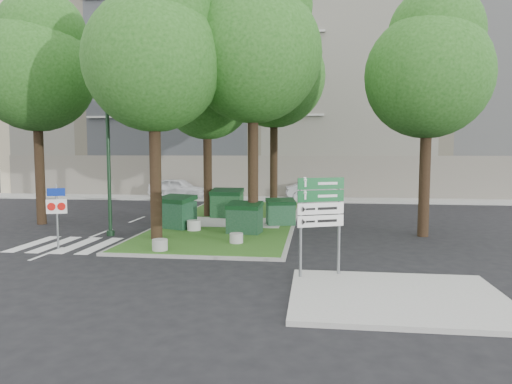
% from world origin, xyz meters
% --- Properties ---
extents(ground, '(120.00, 120.00, 0.00)m').
position_xyz_m(ground, '(0.00, 0.00, 0.00)').
color(ground, black).
rests_on(ground, ground).
extents(median_island, '(6.00, 16.00, 0.12)m').
position_xyz_m(median_island, '(0.50, 8.00, 0.06)').
color(median_island, '#274A15').
rests_on(median_island, ground).
extents(median_kerb, '(6.30, 16.30, 0.10)m').
position_xyz_m(median_kerb, '(0.50, 8.00, 0.05)').
color(median_kerb, gray).
rests_on(median_kerb, ground).
extents(sidewalk_corner, '(5.00, 4.00, 0.12)m').
position_xyz_m(sidewalk_corner, '(6.50, -3.50, 0.06)').
color(sidewalk_corner, '#999993').
rests_on(sidewalk_corner, ground).
extents(building_sidewalk, '(42.00, 3.00, 0.12)m').
position_xyz_m(building_sidewalk, '(0.00, 18.50, 0.06)').
color(building_sidewalk, '#999993').
rests_on(building_sidewalk, ground).
extents(zebra_crossing, '(5.00, 3.00, 0.01)m').
position_xyz_m(zebra_crossing, '(-3.75, 1.50, 0.01)').
color(zebra_crossing, silver).
rests_on(zebra_crossing, ground).
extents(apartment_building, '(41.00, 12.00, 16.00)m').
position_xyz_m(apartment_building, '(0.00, 26.00, 8.00)').
color(apartment_building, '#C0B790').
rests_on(apartment_building, ground).
extents(tree_median_near_left, '(5.20, 5.20, 10.53)m').
position_xyz_m(tree_median_near_left, '(-1.41, 2.56, 7.32)').
color(tree_median_near_left, black).
rests_on(tree_median_near_left, ground).
extents(tree_median_near_right, '(5.60, 5.60, 11.46)m').
position_xyz_m(tree_median_near_right, '(2.09, 4.56, 7.99)').
color(tree_median_near_right, black).
rests_on(tree_median_near_right, ground).
extents(tree_median_mid, '(4.80, 4.80, 9.99)m').
position_xyz_m(tree_median_mid, '(-0.91, 9.06, 6.98)').
color(tree_median_mid, black).
rests_on(tree_median_mid, ground).
extents(tree_median_far, '(5.80, 5.80, 11.93)m').
position_xyz_m(tree_median_far, '(2.29, 12.06, 8.32)').
color(tree_median_far, black).
rests_on(tree_median_far, ground).
extents(tree_street_left, '(5.40, 5.40, 11.00)m').
position_xyz_m(tree_street_left, '(-8.41, 6.06, 7.65)').
color(tree_street_left, black).
rests_on(tree_street_left, ground).
extents(tree_street_right, '(5.00, 5.00, 10.06)m').
position_xyz_m(tree_street_right, '(9.09, 5.06, 6.98)').
color(tree_street_right, black).
rests_on(tree_street_right, ground).
extents(dumpster_a, '(1.87, 1.63, 1.45)m').
position_xyz_m(dumpster_a, '(-1.52, 5.13, 0.82)').
color(dumpster_a, '#0E341B').
rests_on(dumpster_a, median_island).
extents(dumpster_b, '(1.65, 1.19, 1.49)m').
position_xyz_m(dumpster_b, '(0.08, 8.65, 0.83)').
color(dumpster_b, '#123D1B').
rests_on(dumpster_b, median_island).
extents(dumpster_c, '(1.51, 1.15, 1.30)m').
position_xyz_m(dumpster_c, '(1.68, 4.21, 0.74)').
color(dumpster_c, black).
rests_on(dumpster_c, median_island).
extents(dumpster_d, '(1.48, 1.20, 1.21)m').
position_xyz_m(dumpster_d, '(3.00, 6.60, 0.70)').
color(dumpster_d, '#133E21').
rests_on(dumpster_d, median_island).
extents(bollard_left, '(0.53, 0.53, 0.38)m').
position_xyz_m(bollard_left, '(-0.67, 0.50, 0.31)').
color(bollard_left, gray).
rests_on(bollard_left, median_island).
extents(bollard_right, '(0.50, 0.50, 0.36)m').
position_xyz_m(bollard_right, '(1.70, 2.09, 0.30)').
color(bollard_right, gray).
rests_on(bollard_right, median_island).
extents(bollard_mid, '(0.59, 0.59, 0.42)m').
position_xyz_m(bollard_mid, '(-0.58, 4.58, 0.33)').
color(bollard_mid, '#AEAFA9').
rests_on(bollard_mid, median_island).
extents(litter_bin, '(0.42, 0.42, 0.74)m').
position_xyz_m(litter_bin, '(3.20, 8.75, 0.49)').
color(litter_bin, yellow).
rests_on(litter_bin, median_island).
extents(street_lamp, '(0.48, 0.48, 6.00)m').
position_xyz_m(street_lamp, '(-3.85, 3.50, 3.77)').
color(street_lamp, black).
rests_on(street_lamp, ground).
extents(traffic_sign_pole, '(0.67, 0.26, 2.33)m').
position_xyz_m(traffic_sign_pole, '(-4.55, 0.77, 1.50)').
color(traffic_sign_pole, slate).
rests_on(traffic_sign_pole, ground).
extents(directional_sign, '(1.24, 0.56, 2.66)m').
position_xyz_m(directional_sign, '(4.70, -2.00, 1.89)').
color(directional_sign, slate).
rests_on(directional_sign, sidewalk_corner).
extents(car_white, '(4.69, 2.41, 1.53)m').
position_xyz_m(car_white, '(-5.57, 18.80, 0.76)').
color(car_white, white).
rests_on(car_white, ground).
extents(car_silver, '(4.03, 1.88, 1.28)m').
position_xyz_m(car_silver, '(4.40, 19.50, 0.64)').
color(car_silver, '#A8AAB1').
rests_on(car_silver, ground).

